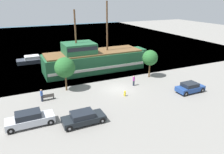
{
  "coord_description": "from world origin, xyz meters",
  "views": [
    {
      "loc": [
        -12.85,
        -25.68,
        12.36
      ],
      "look_at": [
        -0.03,
        2.0,
        1.2
      ],
      "focal_mm": 35.0,
      "sensor_mm": 36.0,
      "label": 1
    }
  ],
  "objects_px": {
    "moored_boat_dockside": "(34,60)",
    "parked_car_curb_mid": "(83,118)",
    "parked_car_curb_front": "(190,88)",
    "fire_hydrant": "(125,93)",
    "pedestrian_walking_far": "(42,95)",
    "parked_car_curb_rear": "(30,119)",
    "pedestrian_walking_near": "(134,81)",
    "pirate_ship": "(93,59)",
    "bench_promenade_east": "(48,97)"
  },
  "relations": [
    {
      "from": "parked_car_curb_front",
      "to": "pedestrian_walking_near",
      "type": "distance_m",
      "value": 7.9
    },
    {
      "from": "parked_car_curb_front",
      "to": "parked_car_curb_mid",
      "type": "height_order",
      "value": "parked_car_curb_front"
    },
    {
      "from": "moored_boat_dockside",
      "to": "parked_car_curb_mid",
      "type": "relative_size",
      "value": 1.56
    },
    {
      "from": "parked_car_curb_rear",
      "to": "bench_promenade_east",
      "type": "bearing_deg",
      "value": 64.09
    },
    {
      "from": "pirate_ship",
      "to": "moored_boat_dockside",
      "type": "xyz_separation_m",
      "value": [
        -9.04,
        9.65,
        -1.45
      ]
    },
    {
      "from": "pirate_ship",
      "to": "parked_car_curb_rear",
      "type": "height_order",
      "value": "pirate_ship"
    },
    {
      "from": "bench_promenade_east",
      "to": "pedestrian_walking_near",
      "type": "distance_m",
      "value": 12.44
    },
    {
      "from": "moored_boat_dockside",
      "to": "bench_promenade_east",
      "type": "distance_m",
      "value": 18.64
    },
    {
      "from": "moored_boat_dockside",
      "to": "parked_car_curb_mid",
      "type": "distance_m",
      "value": 25.93
    },
    {
      "from": "moored_boat_dockside",
      "to": "parked_car_curb_mid",
      "type": "xyz_separation_m",
      "value": [
        1.96,
        -25.85,
        0.13
      ]
    },
    {
      "from": "pedestrian_walking_far",
      "to": "pirate_ship",
      "type": "bearing_deg",
      "value": 41.61
    },
    {
      "from": "parked_car_curb_rear",
      "to": "pedestrian_walking_near",
      "type": "relative_size",
      "value": 3.03
    },
    {
      "from": "parked_car_curb_rear",
      "to": "bench_promenade_east",
      "type": "relative_size",
      "value": 2.9
    },
    {
      "from": "parked_car_curb_mid",
      "to": "pedestrian_walking_near",
      "type": "bearing_deg",
      "value": 34.38
    },
    {
      "from": "bench_promenade_east",
      "to": "pirate_ship",
      "type": "bearing_deg",
      "value": 43.31
    },
    {
      "from": "parked_car_curb_front",
      "to": "fire_hydrant",
      "type": "xyz_separation_m",
      "value": [
        -8.71,
        2.67,
        -0.29
      ]
    },
    {
      "from": "pirate_ship",
      "to": "parked_car_curb_front",
      "type": "distance_m",
      "value": 17.17
    },
    {
      "from": "parked_car_curb_rear",
      "to": "bench_promenade_east",
      "type": "distance_m",
      "value": 5.96
    },
    {
      "from": "parked_car_curb_front",
      "to": "pedestrian_walking_far",
      "type": "relative_size",
      "value": 2.4
    },
    {
      "from": "moored_boat_dockside",
      "to": "pedestrian_walking_near",
      "type": "bearing_deg",
      "value": -57.9
    },
    {
      "from": "bench_promenade_east",
      "to": "pedestrian_walking_far",
      "type": "height_order",
      "value": "pedestrian_walking_far"
    },
    {
      "from": "pirate_ship",
      "to": "fire_hydrant",
      "type": "bearing_deg",
      "value": -90.08
    },
    {
      "from": "parked_car_curb_rear",
      "to": "bench_promenade_east",
      "type": "height_order",
      "value": "parked_car_curb_rear"
    },
    {
      "from": "moored_boat_dockside",
      "to": "pedestrian_walking_near",
      "type": "distance_m",
      "value": 22.46
    },
    {
      "from": "moored_boat_dockside",
      "to": "parked_car_curb_rear",
      "type": "bearing_deg",
      "value": -97.35
    },
    {
      "from": "moored_boat_dockside",
      "to": "parked_car_curb_front",
      "type": "bearing_deg",
      "value": -53.98
    },
    {
      "from": "parked_car_curb_rear",
      "to": "pedestrian_walking_far",
      "type": "height_order",
      "value": "pedestrian_walking_far"
    },
    {
      "from": "parked_car_curb_front",
      "to": "bench_promenade_east",
      "type": "bearing_deg",
      "value": 162.46
    },
    {
      "from": "fire_hydrant",
      "to": "pedestrian_walking_far",
      "type": "bearing_deg",
      "value": 163.6
    },
    {
      "from": "moored_boat_dockside",
      "to": "fire_hydrant",
      "type": "bearing_deg",
      "value": -67.45
    },
    {
      "from": "bench_promenade_east",
      "to": "pedestrian_walking_far",
      "type": "xyz_separation_m",
      "value": [
        -0.69,
        -0.09,
        0.39
      ]
    },
    {
      "from": "parked_car_curb_mid",
      "to": "pedestrian_walking_far",
      "type": "xyz_separation_m",
      "value": [
        -3.14,
        7.13,
        0.14
      ]
    },
    {
      "from": "moored_boat_dockside",
      "to": "parked_car_curb_rear",
      "type": "relative_size",
      "value": 1.46
    },
    {
      "from": "bench_promenade_east",
      "to": "pedestrian_walking_far",
      "type": "bearing_deg",
      "value": -172.35
    },
    {
      "from": "pirate_ship",
      "to": "pedestrian_walking_near",
      "type": "bearing_deg",
      "value": -72.85
    },
    {
      "from": "moored_boat_dockside",
      "to": "pedestrian_walking_far",
      "type": "height_order",
      "value": "pedestrian_walking_far"
    },
    {
      "from": "pirate_ship",
      "to": "parked_car_curb_mid",
      "type": "relative_size",
      "value": 4.25
    },
    {
      "from": "parked_car_curb_rear",
      "to": "pedestrian_walking_near",
      "type": "distance_m",
      "value": 15.83
    },
    {
      "from": "parked_car_curb_mid",
      "to": "bench_promenade_east",
      "type": "bearing_deg",
      "value": 108.73
    },
    {
      "from": "parked_car_curb_front",
      "to": "bench_promenade_east",
      "type": "xyz_separation_m",
      "value": [
        -18.23,
        5.76,
        -0.27
      ]
    },
    {
      "from": "moored_boat_dockside",
      "to": "pedestrian_walking_far",
      "type": "relative_size",
      "value": 4.22
    },
    {
      "from": "pirate_ship",
      "to": "bench_promenade_east",
      "type": "bearing_deg",
      "value": -136.69
    },
    {
      "from": "pedestrian_walking_near",
      "to": "pedestrian_walking_far",
      "type": "xyz_separation_m",
      "value": [
        -13.12,
        0.3,
        0.04
      ]
    },
    {
      "from": "moored_boat_dockside",
      "to": "pedestrian_walking_far",
      "type": "xyz_separation_m",
      "value": [
        -1.18,
        -18.72,
        0.27
      ]
    },
    {
      "from": "parked_car_curb_front",
      "to": "parked_car_curb_rear",
      "type": "distance_m",
      "value": 20.83
    },
    {
      "from": "parked_car_curb_mid",
      "to": "fire_hydrant",
      "type": "bearing_deg",
      "value": 30.29
    },
    {
      "from": "parked_car_curb_mid",
      "to": "parked_car_curb_rear",
      "type": "height_order",
      "value": "parked_car_curb_rear"
    },
    {
      "from": "fire_hydrant",
      "to": "bench_promenade_east",
      "type": "height_order",
      "value": "bench_promenade_east"
    },
    {
      "from": "pedestrian_walking_near",
      "to": "bench_promenade_east",
      "type": "bearing_deg",
      "value": 178.17
    },
    {
      "from": "pirate_ship",
      "to": "pedestrian_walking_near",
      "type": "height_order",
      "value": "pirate_ship"
    }
  ]
}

